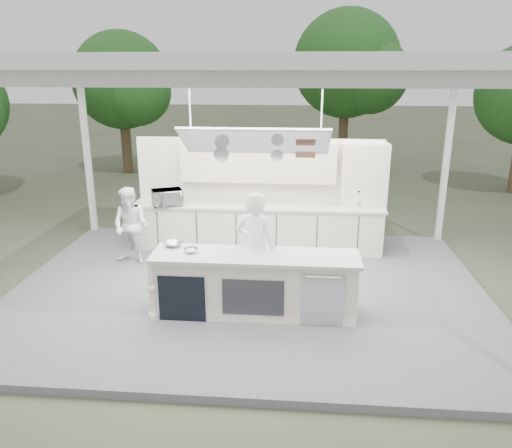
# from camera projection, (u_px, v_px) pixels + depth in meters

# --- Properties ---
(ground) EXTENTS (90.00, 90.00, 0.00)m
(ground) POSITION_uv_depth(u_px,v_px,m) (248.00, 294.00, 8.59)
(ground) COLOR #474D34
(ground) RESTS_ON ground
(stage_deck) EXTENTS (8.00, 6.00, 0.12)m
(stage_deck) POSITION_uv_depth(u_px,v_px,m) (248.00, 290.00, 8.58)
(stage_deck) COLOR #57575B
(stage_deck) RESTS_ON ground
(tent) EXTENTS (8.20, 6.20, 3.86)m
(tent) POSITION_uv_depth(u_px,v_px,m) (247.00, 68.00, 7.47)
(tent) COLOR white
(tent) RESTS_ON ground
(demo_island) EXTENTS (3.10, 0.79, 0.95)m
(demo_island) POSITION_uv_depth(u_px,v_px,m) (254.00, 284.00, 7.53)
(demo_island) COLOR beige
(demo_island) RESTS_ON stage_deck
(back_counter) EXTENTS (5.08, 0.72, 0.95)m
(back_counter) POSITION_uv_depth(u_px,v_px,m) (257.00, 227.00, 10.22)
(back_counter) COLOR beige
(back_counter) RESTS_ON stage_deck
(back_wall_unit) EXTENTS (5.05, 0.48, 2.25)m
(back_wall_unit) POSITION_uv_depth(u_px,v_px,m) (280.00, 178.00, 10.09)
(back_wall_unit) COLOR beige
(back_wall_unit) RESTS_ON stage_deck
(tree_cluster) EXTENTS (19.55, 9.40, 5.85)m
(tree_cluster) POSITION_uv_depth(u_px,v_px,m) (272.00, 81.00, 16.91)
(tree_cluster) COLOR brown
(tree_cluster) RESTS_ON ground
(head_chef) EXTENTS (0.77, 0.61, 1.84)m
(head_chef) POSITION_uv_depth(u_px,v_px,m) (256.00, 249.00, 7.72)
(head_chef) COLOR white
(head_chef) RESTS_ON stage_deck
(sous_chef) EXTENTS (0.83, 0.71, 1.48)m
(sous_chef) POSITION_uv_depth(u_px,v_px,m) (131.00, 226.00, 9.42)
(sous_chef) COLOR white
(sous_chef) RESTS_ON stage_deck
(toaster_oven) EXTENTS (0.70, 0.60, 0.33)m
(toaster_oven) POSITION_uv_depth(u_px,v_px,m) (167.00, 197.00, 9.99)
(toaster_oven) COLOR silver
(toaster_oven) RESTS_ON back_counter
(bowl_large) EXTENTS (0.35, 0.35, 0.07)m
(bowl_large) POSITION_uv_depth(u_px,v_px,m) (173.00, 244.00, 7.74)
(bowl_large) COLOR #B0B2B7
(bowl_large) RESTS_ON demo_island
(bowl_small) EXTENTS (0.27, 0.27, 0.07)m
(bowl_small) POSITION_uv_depth(u_px,v_px,m) (191.00, 250.00, 7.48)
(bowl_small) COLOR silver
(bowl_small) RESTS_ON demo_island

